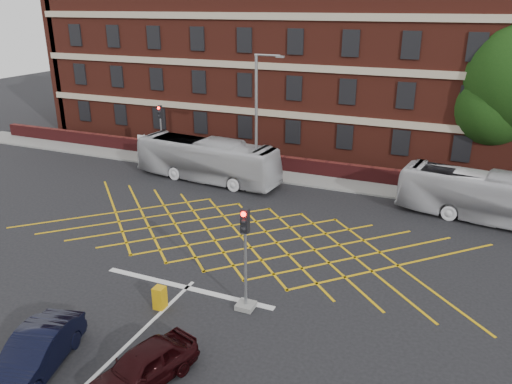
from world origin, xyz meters
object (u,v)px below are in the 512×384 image
at_px(bus_left, 207,160).
at_px(bus_right, 492,198).
at_px(car_navy, 35,353).
at_px(street_lamp, 257,147).
at_px(traffic_light_far, 162,139).
at_px(car_maroon, 143,367).
at_px(traffic_light_near, 245,269).
at_px(utility_cabinet, 160,298).
at_px(direction_signs, 144,145).

distance_m(bus_left, bus_right, 17.67).
xyz_separation_m(car_navy, street_lamp, (0.05, 18.47, 2.24)).
distance_m(car_navy, traffic_light_far, 23.48).
distance_m(car_maroon, traffic_light_far, 24.34).
distance_m(bus_left, car_maroon, 19.62).
bearing_deg(street_lamp, traffic_light_near, -69.03).
relative_size(bus_right, utility_cabinet, 10.64).
relative_size(bus_right, direction_signs, 4.53).
xyz_separation_m(direction_signs, utility_cabinet, (11.82, -16.04, -0.91)).
relative_size(car_navy, utility_cabinet, 4.48).
relative_size(bus_left, car_navy, 2.46).
height_order(street_lamp, direction_signs, street_lamp).
bearing_deg(street_lamp, car_navy, -90.14).
xyz_separation_m(bus_left, traffic_light_near, (8.70, -13.02, 0.33)).
xyz_separation_m(car_maroon, street_lamp, (-3.53, 17.59, 2.28)).
bearing_deg(car_navy, direction_signs, 101.75).
xyz_separation_m(bus_right, direction_signs, (-23.91, 1.69, -0.01)).
bearing_deg(car_maroon, bus_left, 129.86).
height_order(traffic_light_near, traffic_light_far, same).
bearing_deg(bus_left, car_navy, -163.01).
height_order(bus_right, direction_signs, bus_right).
bearing_deg(bus_left, street_lamp, -92.41).
bearing_deg(street_lamp, car_maroon, -78.66).
bearing_deg(car_maroon, street_lamp, 118.87).
xyz_separation_m(bus_left, direction_signs, (-6.24, 1.68, -0.06)).
relative_size(bus_right, street_lamp, 1.16).
height_order(bus_right, utility_cabinet, bus_right).
height_order(traffic_light_near, street_lamp, street_lamp).
relative_size(traffic_light_far, street_lamp, 0.50).
height_order(bus_right, street_lamp, street_lamp).
height_order(traffic_light_far, direction_signs, traffic_light_far).
relative_size(bus_right, traffic_light_far, 2.33).
bearing_deg(direction_signs, street_lamp, -12.32).
distance_m(bus_left, street_lamp, 4.23).
distance_m(bus_left, traffic_light_near, 15.67).
distance_m(bus_right, utility_cabinet, 18.79).
xyz_separation_m(bus_right, street_lamp, (-13.75, -0.53, 1.54)).
bearing_deg(utility_cabinet, direction_signs, 126.39).
xyz_separation_m(traffic_light_far, utility_cabinet, (10.85, -16.94, -1.30)).
height_order(bus_right, car_navy, bus_right).
bearing_deg(car_navy, street_lamp, 75.55).
height_order(car_navy, street_lamp, street_lamp).
height_order(traffic_light_far, street_lamp, street_lamp).
bearing_deg(traffic_light_far, car_maroon, -58.45).
relative_size(bus_left, utility_cabinet, 11.02).
bearing_deg(traffic_light_far, bus_right, -6.44).
relative_size(car_maroon, utility_cabinet, 4.05).
bearing_deg(car_navy, bus_right, 39.72).
bearing_deg(utility_cabinet, car_navy, -110.08).
relative_size(traffic_light_far, utility_cabinet, 4.56).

